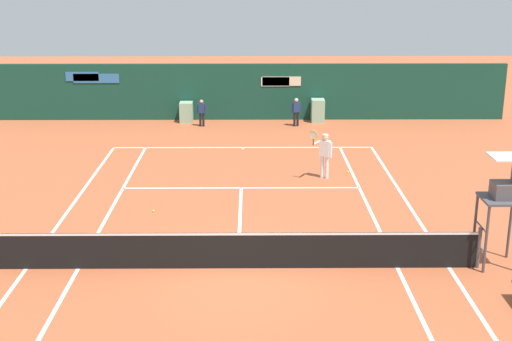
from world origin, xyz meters
name	(u,v)px	position (x,y,z in m)	size (l,w,h in m)	color
ground_plane	(238,259)	(0.00, 0.58, 0.00)	(80.00, 80.00, 0.01)	#B25633
tennis_net	(238,249)	(0.00, 0.00, 0.51)	(12.10, 0.10, 1.07)	#4C4C51
sponsor_back_wall	(244,93)	(0.02, 16.97, 1.30)	(25.00, 1.02, 2.69)	#144233
umpire_chair	(503,195)	(6.52, 0.16, 1.88)	(1.00, 1.00, 2.86)	#47474C
player_on_baseline	(324,152)	(2.91, 7.49, 0.96)	(0.83, 0.63, 1.83)	white
ball_kid_right_post	(202,111)	(-1.93, 15.53, 0.72)	(0.42, 0.19, 1.25)	black
ball_kid_centre_post	(296,110)	(2.43, 15.53, 0.76)	(0.43, 0.22, 1.31)	black
tennis_ball_near_service_line	(153,211)	(-2.66, 4.08, 0.03)	(0.07, 0.07, 0.07)	#CCE033
tennis_ball_mid_court	(348,172)	(3.84, 8.11, 0.03)	(0.07, 0.07, 0.07)	#CCE033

